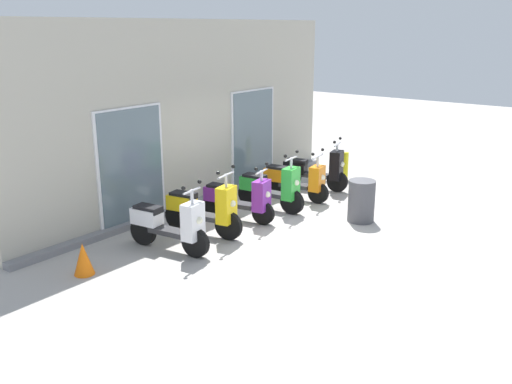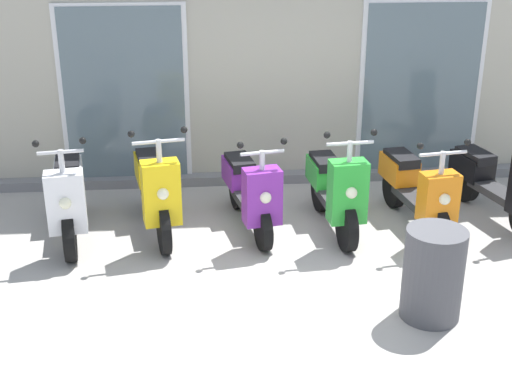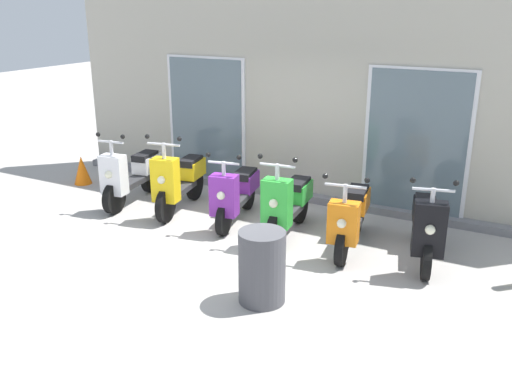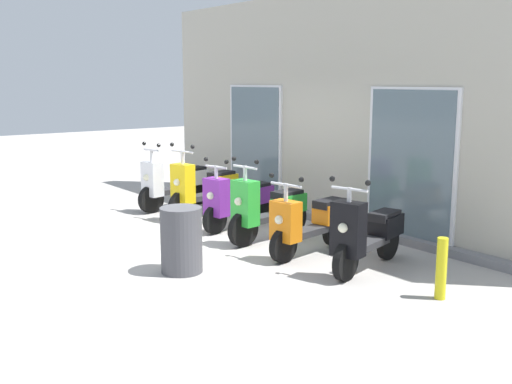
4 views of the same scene
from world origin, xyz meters
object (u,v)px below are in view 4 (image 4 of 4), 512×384
object	(u,v)px
scooter_yellow	(203,188)
scooter_green	(267,209)
scooter_purple	(238,200)
curb_bollard	(441,269)
scooter_orange	(310,222)
scooter_white	(174,183)
trash_bin	(181,240)
traffic_cone	(154,182)
scooter_black	(367,233)

from	to	relation	value
scooter_yellow	scooter_green	size ratio (longest dim) A/B	1.04
scooter_purple	curb_bollard	bearing A→B (deg)	-2.08
scooter_orange	scooter_green	bearing A→B (deg)	-178.47
scooter_white	trash_bin	world-z (taller)	scooter_white
scooter_white	curb_bollard	bearing A→B (deg)	-0.73
traffic_cone	curb_bollard	size ratio (longest dim) A/B	0.74
scooter_white	scooter_green	size ratio (longest dim) A/B	1.04
scooter_black	trash_bin	size ratio (longest dim) A/B	1.92
scooter_green	scooter_white	bearing A→B (deg)	178.95
scooter_white	traffic_cone	distance (m)	1.56
scooter_yellow	scooter_green	xyz separation A→B (m)	(1.95, -0.11, -0.03)
scooter_orange	scooter_white	bearing A→B (deg)	179.58
scooter_purple	scooter_orange	world-z (taller)	scooter_purple
scooter_purple	scooter_green	distance (m)	0.93
trash_bin	scooter_yellow	bearing A→B (deg)	142.30
scooter_white	traffic_cone	xyz separation A→B (m)	(-1.50, 0.37, -0.22)
scooter_purple	trash_bin	distance (m)	2.42
traffic_cone	scooter_yellow	bearing A→B (deg)	-7.42
scooter_yellow	scooter_purple	xyz separation A→B (m)	(1.03, 0.02, -0.05)
scooter_black	traffic_cone	world-z (taller)	scooter_black
scooter_purple	scooter_yellow	bearing A→B (deg)	-179.05
scooter_yellow	curb_bollard	world-z (taller)	scooter_yellow
scooter_purple	trash_bin	bearing A→B (deg)	-53.08
scooter_black	traffic_cone	bearing A→B (deg)	177.12
scooter_green	scooter_orange	size ratio (longest dim) A/B	0.99
scooter_white	traffic_cone	world-z (taller)	scooter_white
scooter_black	scooter_orange	bearing A→B (deg)	-175.25
scooter_purple	scooter_green	xyz separation A→B (m)	(0.92, -0.12, 0.03)
scooter_green	traffic_cone	size ratio (longest dim) A/B	3.02
curb_bollard	scooter_white	bearing A→B (deg)	179.27
scooter_white	curb_bollard	distance (m)	5.99
scooter_orange	curb_bollard	size ratio (longest dim) A/B	2.27
curb_bollard	scooter_black	bearing A→B (deg)	173.91
scooter_green	trash_bin	world-z (taller)	scooter_green
scooter_white	scooter_orange	xyz separation A→B (m)	(3.80, -0.03, -0.03)
scooter_white	scooter_black	world-z (taller)	scooter_white
curb_bollard	trash_bin	bearing A→B (deg)	-145.35
scooter_white	scooter_green	distance (m)	2.87
scooter_yellow	scooter_green	world-z (taller)	scooter_yellow
traffic_cone	curb_bollard	world-z (taller)	curb_bollard
scooter_white	scooter_purple	xyz separation A→B (m)	(1.95, 0.07, -0.02)
scooter_yellow	trash_bin	world-z (taller)	scooter_yellow
traffic_cone	scooter_green	bearing A→B (deg)	-5.51
trash_bin	traffic_cone	distance (m)	5.38
curb_bollard	scooter_green	bearing A→B (deg)	179.57
scooter_white	scooter_yellow	world-z (taller)	scooter_yellow
scooter_orange	traffic_cone	distance (m)	5.31
scooter_purple	scooter_black	distance (m)	2.82
scooter_black	curb_bollard	world-z (taller)	scooter_black
scooter_white	traffic_cone	bearing A→B (deg)	166.14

